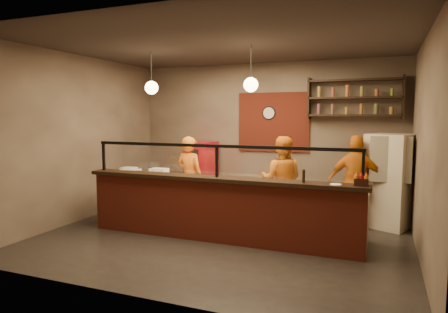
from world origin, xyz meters
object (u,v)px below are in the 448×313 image
at_px(pizza_dough, 239,181).
at_px(wall_clock, 269,113).
at_px(red_cooler, 201,173).
at_px(cook_right, 356,182).
at_px(cook_left, 190,178).
at_px(condiment_caddy, 361,182).
at_px(pepper_mill, 304,176).
at_px(fridge, 389,181).
at_px(cook_mid, 281,180).

bearing_deg(pizza_dough, wall_clock, 91.47).
distance_m(red_cooler, pizza_dough, 2.43).
xyz_separation_m(wall_clock, cook_right, (1.95, -1.14, -1.25)).
distance_m(cook_left, condiment_caddy, 3.48).
height_order(cook_right, pepper_mill, cook_right).
bearing_deg(fridge, pizza_dough, -127.47).
distance_m(cook_left, cook_mid, 1.80).
height_order(condiment_caddy, pepper_mill, pepper_mill).
relative_size(cook_left, condiment_caddy, 8.57).
height_order(wall_clock, cook_mid, wall_clock).
relative_size(cook_left, red_cooler, 1.13).
height_order(cook_mid, fridge, fridge).
distance_m(fridge, condiment_caddy, 1.97).
bearing_deg(wall_clock, cook_mid, -64.65).
distance_m(cook_left, pepper_mill, 2.76).
relative_size(cook_right, pizza_dough, 3.02).
xyz_separation_m(cook_right, red_cooler, (-3.47, 0.83, -0.13)).
bearing_deg(red_cooler, pizza_dough, -40.42).
bearing_deg(cook_left, pepper_mill, 164.46).
bearing_deg(cook_mid, pizza_dough, 52.41).
xyz_separation_m(wall_clock, fridge, (2.50, -0.83, -1.24)).
distance_m(cook_left, cook_right, 3.15).
height_order(fridge, red_cooler, fridge).
distance_m(cook_mid, condiment_caddy, 2.11).
bearing_deg(cook_right, pepper_mill, 64.30).
relative_size(cook_left, cook_mid, 0.99).
height_order(cook_mid, pizza_dough, cook_mid).
distance_m(wall_clock, cook_mid, 1.90).
relative_size(cook_mid, red_cooler, 1.15).
relative_size(wall_clock, cook_right, 0.18).
bearing_deg(pepper_mill, wall_clock, 114.93).
xyz_separation_m(red_cooler, pizza_dough, (1.58, -1.84, 0.18)).
xyz_separation_m(condiment_caddy, pepper_mill, (-0.80, -0.05, 0.04)).
xyz_separation_m(red_cooler, condiment_caddy, (3.62, -2.43, 0.39)).
height_order(pizza_dough, pepper_mill, pepper_mill).
distance_m(cook_right, pizza_dough, 2.15).
bearing_deg(cook_mid, red_cooler, -29.98).
relative_size(cook_mid, cook_right, 0.98).
bearing_deg(pizza_dough, cook_left, 155.70).
height_order(wall_clock, pizza_dough, wall_clock).
bearing_deg(cook_left, cook_mid, -159.47).
relative_size(wall_clock, pizza_dough, 0.53).
xyz_separation_m(wall_clock, condiment_caddy, (2.10, -2.74, -0.99)).
relative_size(pizza_dough, condiment_caddy, 2.95).
distance_m(wall_clock, cook_left, 2.36).
bearing_deg(cook_left, fridge, -157.96).
bearing_deg(wall_clock, fridge, -18.35).
xyz_separation_m(cook_right, fridge, (0.55, 0.31, 0.01)).
relative_size(wall_clock, cook_left, 0.18).
bearing_deg(condiment_caddy, wall_clock, 127.49).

